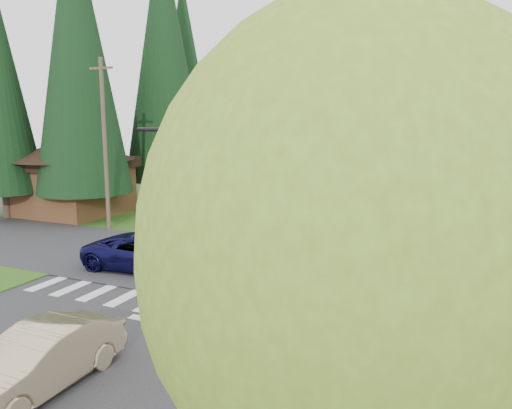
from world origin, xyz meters
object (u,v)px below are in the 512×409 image
Objects in this scene: suv_navy at (148,253)px; parked_car_b at (384,198)px; parked_car_e at (420,169)px; parked_car_a at (368,213)px; parked_car_d at (421,179)px; sedan_champagne at (39,360)px; parked_car_c at (418,184)px.

suv_navy reaches higher than parked_car_b.
parked_car_b is at bearing -94.01° from parked_car_e.
parked_car_a is 19.38m from parked_car_d.
suv_navy reaches higher than parked_car_e.
parked_car_b is (-0.14, 6.43, 0.01)m from parked_car_a.
sedan_champagne reaches higher than parked_car_e.
suv_navy is at bearing -111.70° from parked_car_b.
sedan_champagne and parked_car_b have the same top height.
parked_car_d is (-0.04, 3.29, 0.10)m from parked_car_c.
parked_car_b reaches higher than parked_car_e.
sedan_champagne is 1.16× the size of parked_car_c.
sedan_champagne is 0.88× the size of parked_car_b.
parked_car_d is at bearing 85.16° from parked_car_a.
sedan_champagne is 1.04× the size of parked_car_d.
parked_car_e is (-1.25, 10.79, -0.10)m from parked_car_d.
sedan_champagne is at bearing -100.48° from parked_car_c.
parked_car_e is (6.84, 43.50, -0.12)m from suv_navy.
suv_navy is 1.27× the size of parked_car_a.
parked_car_e is at bearing 97.42° from parked_car_d.
parked_car_e is (-1.29, 14.08, 0.00)m from parked_car_c.
parked_car_b is at bearing 90.04° from parked_car_a.
sedan_champagne is 29.17m from parked_car_b.
parked_car_d is 10.87m from parked_car_e.
parked_car_a is (6.88, 13.36, -0.03)m from suv_navy.
parked_car_b is 23.70m from parked_car_e.
suv_navy is 15.03m from parked_car_a.
suv_navy is (-3.43, 9.18, 0.01)m from sedan_champagne.
parked_car_e is (0.11, 23.70, -0.10)m from parked_car_b.
parked_car_a is at bearing -93.68° from parked_car_e.
parked_car_c is (1.26, 16.05, -0.09)m from parked_car_a.
sedan_champagne is 42.15m from parked_car_d.
parked_car_b is 1.15× the size of parked_car_e.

